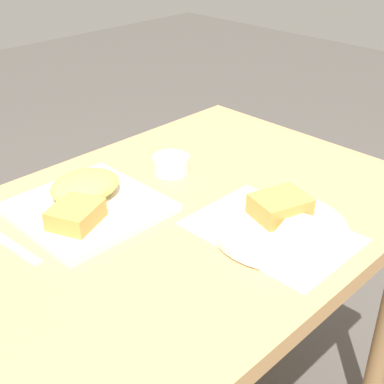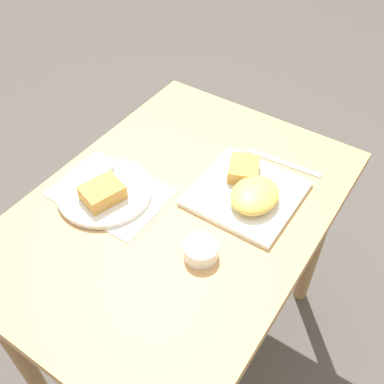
{
  "view_description": "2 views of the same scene",
  "coord_description": "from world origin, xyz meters",
  "px_view_note": "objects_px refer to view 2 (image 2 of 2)",
  "views": [
    {
      "loc": [
        0.61,
        0.63,
        1.26
      ],
      "look_at": [
        -0.0,
        0.02,
        0.77
      ],
      "focal_mm": 50.0,
      "sensor_mm": 36.0,
      "label": 1
    },
    {
      "loc": [
        -0.61,
        -0.45,
        1.55
      ],
      "look_at": [
        0.03,
        -0.03,
        0.76
      ],
      "focal_mm": 42.0,
      "sensor_mm": 36.0,
      "label": 2
    }
  ],
  "objects_px": {
    "plate_square_near": "(249,191)",
    "butter_knife": "(283,163)",
    "sauce_ramekin": "(201,250)",
    "plate_oval_far": "(104,190)"
  },
  "relations": [
    {
      "from": "sauce_ramekin",
      "to": "plate_square_near",
      "type": "bearing_deg",
      "value": -0.27
    },
    {
      "from": "plate_oval_far",
      "to": "plate_square_near",
      "type": "bearing_deg",
      "value": -56.94
    },
    {
      "from": "plate_square_near",
      "to": "sauce_ramekin",
      "type": "bearing_deg",
      "value": 179.73
    },
    {
      "from": "plate_square_near",
      "to": "sauce_ramekin",
      "type": "xyz_separation_m",
      "value": [
        -0.22,
        0.0,
        -0.0
      ]
    },
    {
      "from": "plate_square_near",
      "to": "plate_oval_far",
      "type": "distance_m",
      "value": 0.37
    },
    {
      "from": "plate_square_near",
      "to": "plate_oval_far",
      "type": "bearing_deg",
      "value": 123.06
    },
    {
      "from": "sauce_ramekin",
      "to": "butter_knife",
      "type": "distance_m",
      "value": 0.39
    },
    {
      "from": "plate_oval_far",
      "to": "sauce_ramekin",
      "type": "distance_m",
      "value": 0.31
    },
    {
      "from": "plate_square_near",
      "to": "butter_knife",
      "type": "height_order",
      "value": "plate_square_near"
    },
    {
      "from": "sauce_ramekin",
      "to": "plate_oval_far",
      "type": "bearing_deg",
      "value": 85.97
    }
  ]
}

